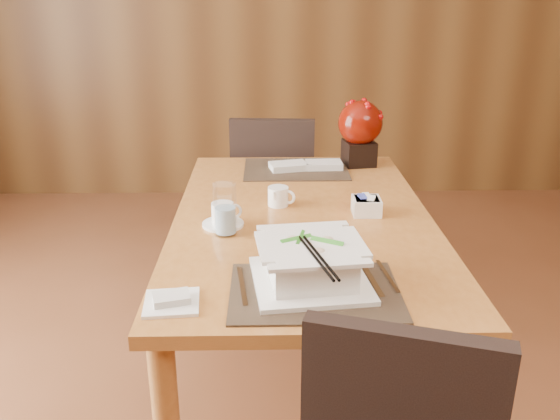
{
  "coord_description": "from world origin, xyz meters",
  "views": [
    {
      "loc": [
        -0.12,
        -1.33,
        1.52
      ],
      "look_at": [
        -0.09,
        0.35,
        0.87
      ],
      "focal_mm": 38.0,
      "sensor_mm": 36.0,
      "label": 1
    }
  ],
  "objects_px": {
    "coffee_cup": "(223,216)",
    "berry_decor": "(360,129)",
    "far_chair": "(274,191)",
    "dining_table": "(303,241)",
    "water_glass": "(225,209)",
    "sugar_caddy": "(366,206)",
    "bread_plate": "(172,303)",
    "soup_setting": "(310,264)",
    "creamer_jug": "(278,196)"
  },
  "relations": [
    {
      "from": "coffee_cup",
      "to": "berry_decor",
      "type": "bearing_deg",
      "value": 51.46
    },
    {
      "from": "berry_decor",
      "to": "far_chair",
      "type": "height_order",
      "value": "berry_decor"
    },
    {
      "from": "dining_table",
      "to": "berry_decor",
      "type": "height_order",
      "value": "berry_decor"
    },
    {
      "from": "water_glass",
      "to": "sugar_caddy",
      "type": "distance_m",
      "value": 0.52
    },
    {
      "from": "sugar_caddy",
      "to": "berry_decor",
      "type": "height_order",
      "value": "berry_decor"
    },
    {
      "from": "far_chair",
      "to": "sugar_caddy",
      "type": "bearing_deg",
      "value": 113.04
    },
    {
      "from": "far_chair",
      "to": "water_glass",
      "type": "bearing_deg",
      "value": 85.38
    },
    {
      "from": "sugar_caddy",
      "to": "bread_plate",
      "type": "height_order",
      "value": "sugar_caddy"
    },
    {
      "from": "sugar_caddy",
      "to": "soup_setting",
      "type": "bearing_deg",
      "value": -114.28
    },
    {
      "from": "soup_setting",
      "to": "far_chair",
      "type": "bearing_deg",
      "value": 86.6
    },
    {
      "from": "water_glass",
      "to": "bread_plate",
      "type": "xyz_separation_m",
      "value": [
        -0.11,
        -0.45,
        -0.08
      ]
    },
    {
      "from": "berry_decor",
      "to": "coffee_cup",
      "type": "bearing_deg",
      "value": -128.54
    },
    {
      "from": "berry_decor",
      "to": "bread_plate",
      "type": "xyz_separation_m",
      "value": [
        -0.66,
        -1.23,
        -0.16
      ]
    },
    {
      "from": "soup_setting",
      "to": "water_glass",
      "type": "height_order",
      "value": "water_glass"
    },
    {
      "from": "soup_setting",
      "to": "far_chair",
      "type": "height_order",
      "value": "far_chair"
    },
    {
      "from": "sugar_caddy",
      "to": "bread_plate",
      "type": "xyz_separation_m",
      "value": [
        -0.6,
        -0.62,
        -0.02
      ]
    },
    {
      "from": "dining_table",
      "to": "bread_plate",
      "type": "distance_m",
      "value": 0.71
    },
    {
      "from": "dining_table",
      "to": "berry_decor",
      "type": "relative_size",
      "value": 5.19
    },
    {
      "from": "far_chair",
      "to": "soup_setting",
      "type": "bearing_deg",
      "value": 97.39
    },
    {
      "from": "soup_setting",
      "to": "water_glass",
      "type": "relative_size",
      "value": 1.97
    },
    {
      "from": "soup_setting",
      "to": "sugar_caddy",
      "type": "bearing_deg",
      "value": 58.98
    },
    {
      "from": "dining_table",
      "to": "water_glass",
      "type": "xyz_separation_m",
      "value": [
        -0.26,
        -0.15,
        0.18
      ]
    },
    {
      "from": "water_glass",
      "to": "creamer_jug",
      "type": "relative_size",
      "value": 1.77
    },
    {
      "from": "soup_setting",
      "to": "sugar_caddy",
      "type": "height_order",
      "value": "soup_setting"
    },
    {
      "from": "dining_table",
      "to": "coffee_cup",
      "type": "distance_m",
      "value": 0.31
    },
    {
      "from": "bread_plate",
      "to": "creamer_jug",
      "type": "bearing_deg",
      "value": 68.25
    },
    {
      "from": "dining_table",
      "to": "soup_setting",
      "type": "xyz_separation_m",
      "value": [
        -0.01,
        -0.5,
        0.16
      ]
    },
    {
      "from": "creamer_jug",
      "to": "berry_decor",
      "type": "bearing_deg",
      "value": 79.04
    },
    {
      "from": "dining_table",
      "to": "soup_setting",
      "type": "bearing_deg",
      "value": -91.06
    },
    {
      "from": "soup_setting",
      "to": "sugar_caddy",
      "type": "xyz_separation_m",
      "value": [
        0.23,
        0.52,
        -0.03
      ]
    },
    {
      "from": "water_glass",
      "to": "bread_plate",
      "type": "distance_m",
      "value": 0.47
    },
    {
      "from": "soup_setting",
      "to": "bread_plate",
      "type": "height_order",
      "value": "soup_setting"
    },
    {
      "from": "sugar_caddy",
      "to": "berry_decor",
      "type": "xyz_separation_m",
      "value": [
        0.06,
        0.61,
        0.13
      ]
    },
    {
      "from": "sugar_caddy",
      "to": "bread_plate",
      "type": "distance_m",
      "value": 0.86
    },
    {
      "from": "coffee_cup",
      "to": "far_chair",
      "type": "bearing_deg",
      "value": 79.94
    },
    {
      "from": "creamer_jug",
      "to": "berry_decor",
      "type": "relative_size",
      "value": 0.34
    },
    {
      "from": "water_glass",
      "to": "far_chair",
      "type": "height_order",
      "value": "water_glass"
    },
    {
      "from": "sugar_caddy",
      "to": "berry_decor",
      "type": "distance_m",
      "value": 0.62
    },
    {
      "from": "dining_table",
      "to": "berry_decor",
      "type": "distance_m",
      "value": 0.74
    },
    {
      "from": "creamer_jug",
      "to": "berry_decor",
      "type": "distance_m",
      "value": 0.65
    },
    {
      "from": "dining_table",
      "to": "soup_setting",
      "type": "distance_m",
      "value": 0.53
    },
    {
      "from": "sugar_caddy",
      "to": "dining_table",
      "type": "bearing_deg",
      "value": -175.37
    },
    {
      "from": "coffee_cup",
      "to": "berry_decor",
      "type": "relative_size",
      "value": 0.49
    },
    {
      "from": "dining_table",
      "to": "bread_plate",
      "type": "bearing_deg",
      "value": -121.54
    },
    {
      "from": "soup_setting",
      "to": "bread_plate",
      "type": "bearing_deg",
      "value": -171.07
    },
    {
      "from": "water_glass",
      "to": "creamer_jug",
      "type": "height_order",
      "value": "water_glass"
    },
    {
      "from": "creamer_jug",
      "to": "bread_plate",
      "type": "height_order",
      "value": "creamer_jug"
    },
    {
      "from": "dining_table",
      "to": "sugar_caddy",
      "type": "bearing_deg",
      "value": 4.63
    },
    {
      "from": "soup_setting",
      "to": "bread_plate",
      "type": "xyz_separation_m",
      "value": [
        -0.36,
        -0.1,
        -0.06
      ]
    },
    {
      "from": "coffee_cup",
      "to": "water_glass",
      "type": "distance_m",
      "value": 0.09
    }
  ]
}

